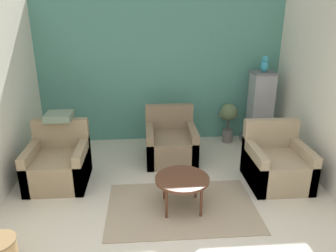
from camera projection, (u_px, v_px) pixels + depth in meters
wall_back_accent at (161, 73)px, 6.23m from camera, size 4.70×0.06×2.67m
wall_right at (331, 95)px, 4.63m from camera, size 0.06×3.71×2.67m
area_rug at (182, 207)px, 4.35m from camera, size 1.95×1.29×0.01m
coffee_table at (182, 181)px, 4.21m from camera, size 0.70×0.70×0.45m
armchair_left at (59, 165)px, 4.90m from camera, size 0.84×0.88×0.89m
armchair_right at (276, 165)px, 4.89m from camera, size 0.84×0.88×0.89m
armchair_middle at (171, 144)px, 5.66m from camera, size 0.84×0.88×0.89m
birdcage at (260, 111)px, 6.17m from camera, size 0.53×0.53×1.40m
parrot at (264, 65)px, 5.88m from camera, size 0.14×0.25×0.30m
potted_plant at (228, 117)px, 6.32m from camera, size 0.36×0.32×0.78m
throw_pillow at (59, 116)px, 4.99m from camera, size 0.39×0.39×0.10m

